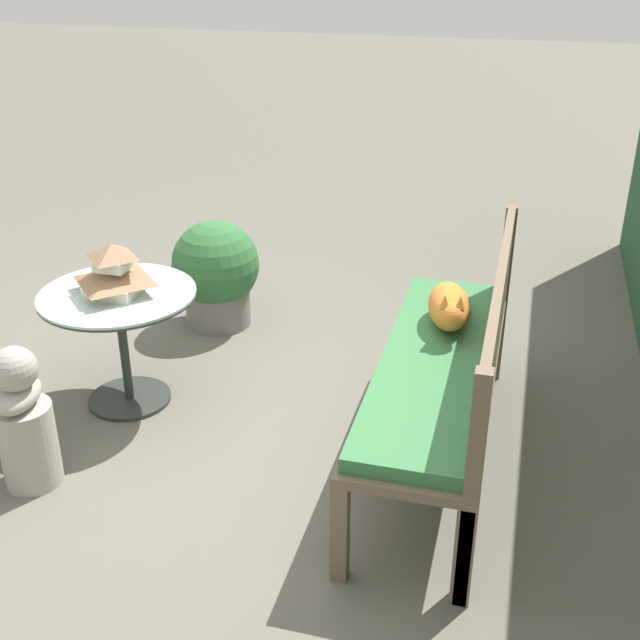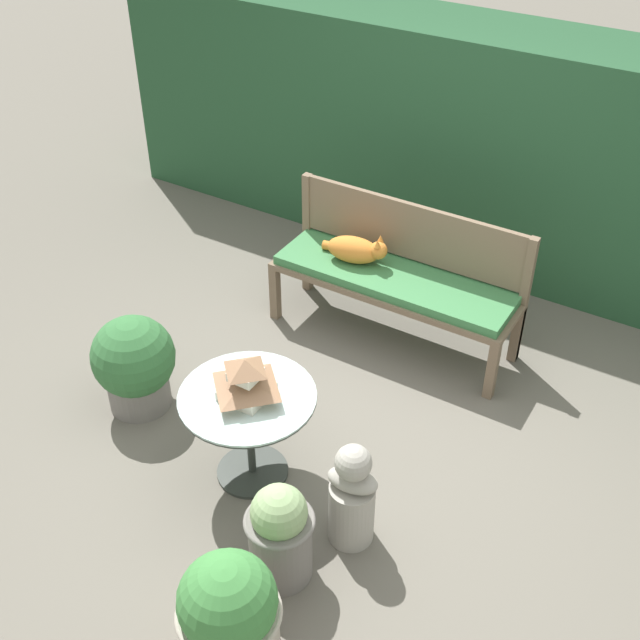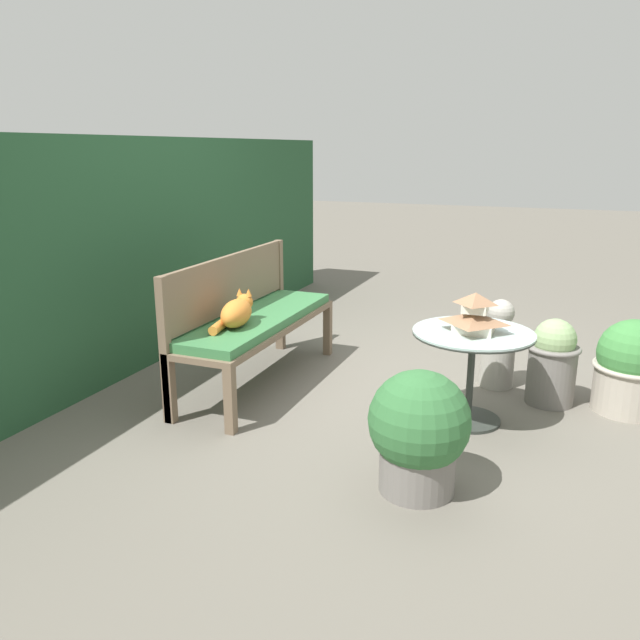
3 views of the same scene
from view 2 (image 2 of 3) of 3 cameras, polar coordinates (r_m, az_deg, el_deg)
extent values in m
plane|color=#666056|center=(4.88, 2.09, -7.63)|extent=(30.00, 30.00, 0.00)
cube|color=#234C2D|center=(6.15, 13.10, 11.51)|extent=(6.40, 0.78, 1.75)
cube|color=brown|center=(5.61, -3.21, 1.95)|extent=(0.06, 0.06, 0.42)
cube|color=brown|center=(5.06, 12.12, -3.55)|extent=(0.06, 0.06, 0.42)
cube|color=brown|center=(5.91, -0.89, 3.99)|extent=(0.06, 0.06, 0.42)
cube|color=brown|center=(5.38, 13.79, -0.98)|extent=(0.06, 0.06, 0.42)
cube|color=brown|center=(5.30, 5.25, 2.49)|extent=(1.67, 0.49, 0.04)
cube|color=#387542|center=(5.28, 5.28, 2.95)|extent=(1.60, 0.45, 0.06)
cube|color=brown|center=(5.78, -0.87, 6.19)|extent=(0.06, 0.06, 0.93)
cube|color=brown|center=(5.24, 14.26, 1.29)|extent=(0.06, 0.06, 0.93)
cube|color=brown|center=(5.32, 6.53, 6.29)|extent=(1.60, 0.04, 0.40)
ellipsoid|color=orange|center=(5.33, 2.39, 5.02)|extent=(0.39, 0.24, 0.18)
sphere|color=orange|center=(5.27, 4.18, 4.95)|extent=(0.12, 0.12, 0.12)
cone|color=orange|center=(5.26, 4.32, 5.79)|extent=(0.05, 0.05, 0.05)
cone|color=orange|center=(5.21, 4.10, 5.44)|extent=(0.05, 0.05, 0.05)
cylinder|color=orange|center=(5.46, 1.20, 5.19)|extent=(0.21, 0.10, 0.06)
cylinder|color=#2D332D|center=(4.64, -4.81, -10.64)|extent=(0.40, 0.40, 0.02)
cylinder|color=#2D332D|center=(4.44, -4.99, -8.22)|extent=(0.04, 0.04, 0.58)
cylinder|color=silver|center=(4.23, -5.20, -5.41)|extent=(0.73, 0.73, 0.01)
torus|color=#2D332D|center=(4.24, -5.19, -5.53)|extent=(0.74, 0.74, 0.02)
cube|color=silver|center=(4.21, -5.23, -5.06)|extent=(0.23, 0.23, 0.06)
pyramid|color=#936B4C|center=(4.17, -5.27, -4.45)|extent=(0.32, 0.32, 0.06)
cube|color=silver|center=(4.13, -5.32, -3.85)|extent=(0.15, 0.15, 0.05)
pyramid|color=#936B4C|center=(4.09, -5.37, -3.21)|extent=(0.20, 0.20, 0.07)
cylinder|color=#A39E93|center=(4.21, 2.25, -13.46)|extent=(0.24, 0.24, 0.37)
ellipsoid|color=#A39E93|center=(4.03, 2.33, -11.32)|extent=(0.28, 0.18, 0.10)
sphere|color=#A39E93|center=(3.93, 2.38, -10.12)|extent=(0.19, 0.19, 0.19)
cylinder|color=slate|center=(5.06, -12.78, -4.57)|extent=(0.38, 0.38, 0.29)
torus|color=slate|center=(4.98, -12.99, -3.43)|extent=(0.41, 0.41, 0.03)
sphere|color=#336B38|center=(4.91, -13.15, -2.54)|extent=(0.51, 0.51, 0.51)
cylinder|color=#ADA393|center=(3.87, -6.35, -21.15)|extent=(0.44, 0.44, 0.31)
torus|color=#ADA393|center=(3.74, -6.51, -19.97)|extent=(0.47, 0.47, 0.03)
sphere|color=#3D7F3D|center=(3.67, -6.61, -19.21)|extent=(0.44, 0.44, 0.44)
cylinder|color=slate|center=(4.06, -2.83, -15.73)|extent=(0.31, 0.31, 0.40)
torus|color=slate|center=(3.91, -2.91, -14.07)|extent=(0.35, 0.35, 0.03)
sphere|color=#89A870|center=(3.87, -2.94, -13.51)|extent=(0.28, 0.28, 0.28)
camera|label=1|loc=(4.58, 44.29, 10.17)|focal=45.00mm
camera|label=3|loc=(6.24, -38.65, 12.74)|focal=35.00mm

